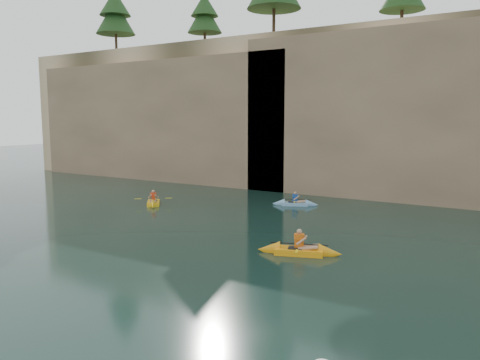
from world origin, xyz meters
The scene contains 9 objects.
ground centered at (0.00, 0.00, 0.00)m, with size 160.00×160.00×0.00m, color black.
cliff centered at (0.00, 30.00, 6.00)m, with size 70.00×16.00×12.00m, color tan.
cliff_slab_west centered at (-20.00, 22.60, 5.28)m, with size 26.00×2.40×10.56m, color #95765A.
cliff_slab_center centered at (2.00, 22.60, 5.70)m, with size 24.00×2.40×11.40m, color #95765A.
sea_cave_west centered at (-18.00, 21.95, 2.00)m, with size 4.50×1.00×4.00m, color black.
sea_cave_center centered at (-4.00, 21.95, 1.60)m, with size 3.50×1.00×3.20m, color black.
kayaker_orange centered at (0.37, 7.81, 0.16)m, with size 3.40×2.38×1.27m.
kayaker_yellow centered at (-11.82, 12.94, 0.14)m, with size 2.34×2.63×1.16m.
kayaker_ltblue_mid centered at (-4.19, 17.31, 0.13)m, with size 2.86×2.02×1.07m.
Camera 1 is at (7.72, -8.67, 5.31)m, focal length 35.00 mm.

